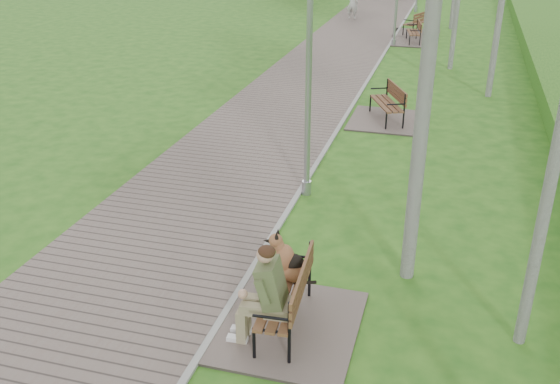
# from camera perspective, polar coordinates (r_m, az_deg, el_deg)

# --- Properties ---
(walkway) EXTENTS (3.50, 67.00, 0.04)m
(walkway) POSITION_cam_1_polar(r_m,az_deg,el_deg) (26.46, 6.16, 13.50)
(walkway) COLOR #73645D
(walkway) RESTS_ON ground
(kerb) EXTENTS (0.10, 67.00, 0.05)m
(kerb) POSITION_cam_1_polar(r_m,az_deg,el_deg) (26.22, 10.02, 13.17)
(kerb) COLOR #999993
(kerb) RESTS_ON ground
(bench_main) EXTENTS (1.90, 2.12, 1.66)m
(bench_main) POSITION_cam_1_polar(r_m,az_deg,el_deg) (8.33, -0.14, -9.76)
(bench_main) COLOR #73645D
(bench_main) RESTS_ON ground
(bench_second) EXTENTS (1.90, 2.11, 1.17)m
(bench_second) POSITION_cam_1_polar(r_m,az_deg,el_deg) (16.64, 9.68, 7.13)
(bench_second) COLOR #73645D
(bench_second) RESTS_ON ground
(bench_third) EXTENTS (1.73, 1.93, 1.06)m
(bench_third) POSITION_cam_1_polar(r_m,az_deg,el_deg) (26.70, 12.07, 13.59)
(bench_third) COLOR #73645D
(bench_third) RESTS_ON ground
(bench_far) EXTENTS (1.93, 2.15, 1.19)m
(bench_far) POSITION_cam_1_polar(r_m,az_deg,el_deg) (28.65, 12.33, 14.37)
(bench_far) COLOR #73645D
(bench_far) RESTS_ON ground
(lamp_post_near) EXTENTS (0.19, 0.19, 4.82)m
(lamp_post_near) POSITION_cam_1_polar(r_m,az_deg,el_deg) (11.51, 2.63, 10.03)
(lamp_post_near) COLOR #989BA0
(lamp_post_near) RESTS_ON ground
(pedestrian_near) EXTENTS (0.56, 0.37, 1.52)m
(pedestrian_near) POSITION_cam_1_polar(r_m,az_deg,el_deg) (31.87, 6.63, 16.76)
(pedestrian_near) COLOR silver
(pedestrian_near) RESTS_ON ground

